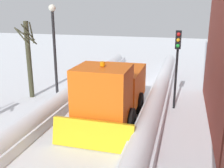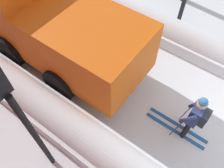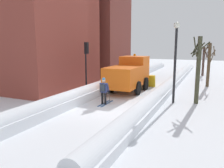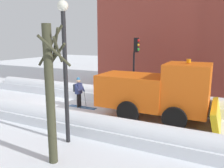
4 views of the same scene
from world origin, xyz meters
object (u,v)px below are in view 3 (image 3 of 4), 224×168
Objects in this scene: traffic_light_pole at (86,58)px; bare_tree_mid at (209,64)px; skier at (104,90)px; plow_truck at (129,74)px; street_lamp at (176,53)px; bare_tree_near at (198,68)px; bare_tree_far at (204,61)px.

bare_tree_mid is (8.87, 7.23, -0.72)m from traffic_light_pole.
plow_truck is at bearing 89.46° from skier.
traffic_light_pole is at bearing -140.81° from bare_tree_mid.
bare_tree_mid is (1.98, 7.46, -1.21)m from street_lamp.
bare_tree_mid is at bearing 75.13° from street_lamp.
bare_tree_near reaches higher than skier.
plow_truck is 13.95m from bare_tree_far.
plow_truck is 1.12× the size of street_lamp.
plow_truck is 1.54× the size of bare_tree_far.
plow_truck is 3.31× the size of skier.
street_lamp is 1.29× the size of bare_tree_mid.
bare_tree_near reaches higher than bare_tree_mid.
skier is at bearing -122.05° from bare_tree_mid.
bare_tree_near is (5.50, -1.97, 0.90)m from plow_truck.
street_lamp is (4.13, 2.30, 2.37)m from skier.
bare_tree_mid is (6.07, 5.00, 0.69)m from plow_truck.
skier is 0.44× the size of traffic_light_pole.
bare_tree_far is (-0.73, 7.88, -0.24)m from bare_tree_mid.
skier is 0.44× the size of bare_tree_mid.
bare_tree_near is at bearing 26.79° from skier.
traffic_light_pole is 0.77× the size of street_lamp.
skier is 0.41× the size of bare_tree_near.
street_lamp is 1.38× the size of bare_tree_far.
street_lamp is 1.20× the size of bare_tree_near.
bare_tree_mid is at bearing -84.72° from bare_tree_far.
skier is at bearing -106.97° from bare_tree_far.
traffic_light_pole is at bearing -178.16° from bare_tree_near.
bare_tree_mid is at bearing 85.33° from bare_tree_near.
traffic_light_pole is (-2.80, -2.24, 1.41)m from plow_truck.
bare_tree_mid reaches higher than plow_truck.
traffic_light_pole reaches higher than skier.
bare_tree_mid reaches higher than skier.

